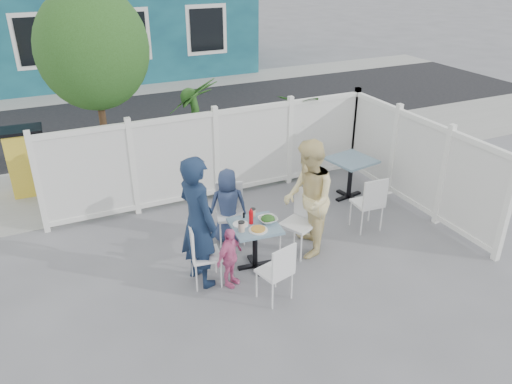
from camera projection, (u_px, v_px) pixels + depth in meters
name	position (u px, v px, depth m)	size (l,w,h in m)	color
ground	(273.00, 267.00, 7.05)	(80.00, 80.00, 0.00)	slate
near_sidewalk	(188.00, 169.00, 10.14)	(24.00, 2.60, 0.01)	gray
street	(144.00, 118.00, 13.14)	(24.00, 5.00, 0.01)	black
far_sidewalk	(120.00, 91.00, 15.66)	(24.00, 1.60, 0.01)	gray
fence_back	(216.00, 156.00, 8.69)	(5.86, 0.08, 1.60)	white
fence_right	(417.00, 165.00, 8.33)	(0.08, 3.66, 1.60)	white
tree	(93.00, 49.00, 7.98)	(1.80, 1.62, 3.59)	#382316
utility_cabinet	(28.00, 163.00, 8.93)	(0.63, 0.45, 1.17)	gold
potted_shrub_a	(196.00, 133.00, 9.12)	(1.12, 1.12, 2.00)	#224716
potted_shrub_b	(286.00, 130.00, 9.81)	(1.50, 1.30, 1.67)	#224716
main_table	(255.00, 235.00, 6.83)	(0.70, 0.70, 0.68)	slate
spare_table	(351.00, 168.00, 8.75)	(0.81, 0.81, 0.75)	slate
chair_left	(200.00, 250.00, 6.49)	(0.45, 0.46, 0.89)	white
chair_right	(302.00, 217.00, 7.22)	(0.57, 0.57, 0.96)	white
chair_back	(230.00, 208.00, 7.52)	(0.51, 0.50, 0.91)	white
chair_near	(278.00, 269.00, 6.17)	(0.46, 0.45, 0.84)	white
chair_spare	(370.00, 200.00, 7.73)	(0.44, 0.43, 0.92)	white
man	(198.00, 222.00, 6.38)	(0.66, 0.43, 1.81)	#162642
woman	(308.00, 199.00, 7.04)	(0.84, 0.65, 1.73)	#F2CA4B
boy	(228.00, 206.00, 7.46)	(0.57, 0.37, 1.16)	navy
toddler	(230.00, 258.00, 6.50)	(0.50, 0.21, 0.85)	pink
plate_main	(258.00, 230.00, 6.63)	(0.26, 0.26, 0.02)	white
plate_side	(241.00, 224.00, 6.77)	(0.22, 0.22, 0.01)	white
salad_bowl	(268.00, 220.00, 6.83)	(0.26, 0.26, 0.06)	white
coffee_cup_a	(241.00, 227.00, 6.59)	(0.09, 0.09, 0.13)	beige
coffee_cup_b	(253.00, 213.00, 6.96)	(0.07, 0.07, 0.11)	beige
ketchup_bottle	(251.00, 217.00, 6.76)	(0.06, 0.06, 0.19)	#C2060E
salt_shaker	(243.00, 215.00, 6.94)	(0.03, 0.03, 0.08)	white
pepper_shaker	(244.00, 215.00, 6.93)	(0.03, 0.03, 0.08)	black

